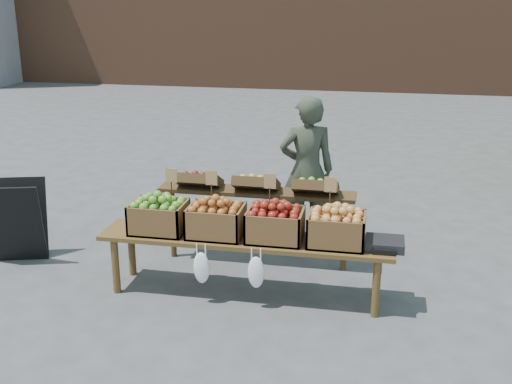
% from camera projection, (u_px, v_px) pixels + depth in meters
% --- Properties ---
extents(ground, '(80.00, 80.00, 0.00)m').
position_uv_depth(ground, '(276.00, 322.00, 5.52)').
color(ground, '#464649').
extents(vendor, '(0.69, 0.54, 1.66)m').
position_uv_depth(vendor, '(307.00, 171.00, 7.04)').
color(vendor, '#33382A').
rests_on(vendor, ground).
extents(chalkboard_sign, '(0.64, 0.47, 0.87)m').
position_uv_depth(chalkboard_sign, '(17.00, 221.00, 6.67)').
color(chalkboard_sign, black).
rests_on(chalkboard_sign, ground).
extents(back_table, '(2.10, 0.44, 1.04)m').
position_uv_depth(back_table, '(256.00, 216.00, 6.56)').
color(back_table, '#3E2A16').
rests_on(back_table, ground).
extents(display_bench, '(2.70, 0.56, 0.57)m').
position_uv_depth(display_bench, '(246.00, 266.00, 5.95)').
color(display_bench, '#51391A').
rests_on(display_bench, ground).
extents(crate_golden_apples, '(0.50, 0.40, 0.28)m').
position_uv_depth(crate_golden_apples, '(159.00, 217.00, 5.97)').
color(crate_golden_apples, '#527D23').
rests_on(crate_golden_apples, display_bench).
extents(crate_russet_pears, '(0.50, 0.40, 0.28)m').
position_uv_depth(crate_russet_pears, '(216.00, 221.00, 5.87)').
color(crate_russet_pears, '#9F5B25').
rests_on(crate_russet_pears, display_bench).
extents(crate_red_apples, '(0.50, 0.40, 0.28)m').
position_uv_depth(crate_red_apples, '(275.00, 225.00, 5.77)').
color(crate_red_apples, maroon).
rests_on(crate_red_apples, display_bench).
extents(crate_green_apples, '(0.50, 0.40, 0.28)m').
position_uv_depth(crate_green_apples, '(336.00, 229.00, 5.66)').
color(crate_green_apples, gold).
rests_on(crate_green_apples, display_bench).
extents(weighing_scale, '(0.34, 0.30, 0.08)m').
position_uv_depth(weighing_scale, '(385.00, 244.00, 5.62)').
color(weighing_scale, black).
rests_on(weighing_scale, display_bench).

